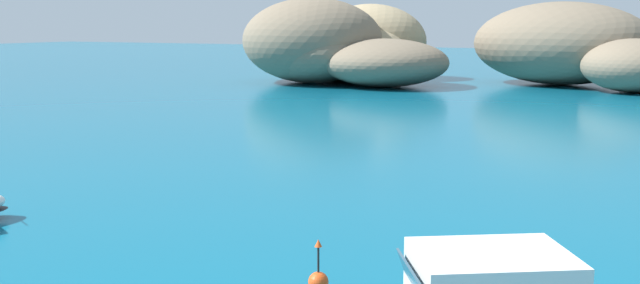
{
  "coord_description": "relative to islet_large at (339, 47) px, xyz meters",
  "views": [
    {
      "loc": [
        10.49,
        -2.04,
        7.24
      ],
      "look_at": [
        -2.0,
        22.68,
        2.54
      ],
      "focal_mm": 39.62,
      "sensor_mm": 36.0,
      "label": 1
    }
  ],
  "objects": [
    {
      "name": "channel_buoy",
      "position": [
        29.43,
        -63.52,
        -3.86
      ],
      "size": [
        0.56,
        0.56,
        1.48
      ],
      "color": "#E54C19",
      "rests_on": "ground"
    },
    {
      "name": "islet_small",
      "position": [
        27.41,
        6.37,
        0.11
      ],
      "size": [
        26.61,
        23.03,
        9.66
      ],
      "color": "#756651",
      "rests_on": "ground"
    },
    {
      "name": "islet_large",
      "position": [
        0.0,
        0.0,
        0.0
      ],
      "size": [
        29.47,
        32.13,
        10.2
      ],
      "color": "#9E8966",
      "rests_on": "ground"
    }
  ]
}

